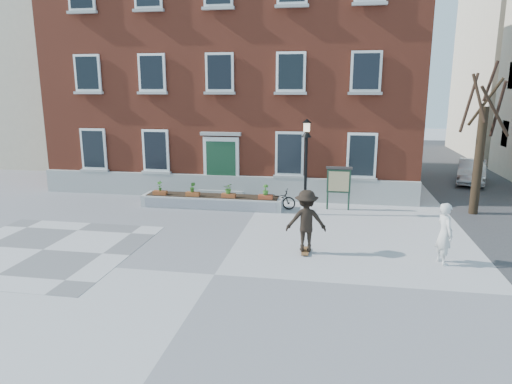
% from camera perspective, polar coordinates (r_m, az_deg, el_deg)
% --- Properties ---
extents(ground, '(100.00, 100.00, 0.00)m').
position_cam_1_polar(ground, '(13.08, -5.22, -10.24)').
color(ground, '#A2A2A5').
rests_on(ground, ground).
extents(checker_patch, '(6.00, 6.00, 0.01)m').
position_cam_1_polar(checker_patch, '(16.42, -25.08, -6.55)').
color(checker_patch, slate).
rests_on(checker_patch, ground).
extents(distant_building, '(10.00, 12.00, 13.00)m').
position_cam_1_polar(distant_building, '(38.07, -24.82, 13.85)').
color(distant_building, beige).
rests_on(distant_building, ground).
extents(bicycle, '(1.69, 0.65, 0.88)m').
position_cam_1_polar(bicycle, '(19.69, 2.55, -0.88)').
color(bicycle, black).
rests_on(bicycle, ground).
extents(parked_car, '(2.38, 4.15, 1.29)m').
position_cam_1_polar(parked_car, '(27.64, 25.35, 2.34)').
color(parked_car, silver).
rests_on(parked_car, ground).
extents(bystander, '(0.62, 0.78, 1.86)m').
position_cam_1_polar(bystander, '(14.60, 22.50, -4.83)').
color(bystander, silver).
rests_on(bystander, ground).
extents(brick_building, '(18.40, 10.85, 12.60)m').
position_cam_1_polar(brick_building, '(26.12, -1.75, 15.49)').
color(brick_building, brown).
rests_on(brick_building, ground).
extents(planter_assembly, '(6.20, 1.12, 1.15)m').
position_cam_1_polar(planter_assembly, '(20.07, -5.47, -1.05)').
color(planter_assembly, '#B9B9B4').
rests_on(planter_assembly, ground).
extents(bare_tree, '(1.83, 1.83, 6.16)m').
position_cam_1_polar(bare_tree, '(20.59, 26.23, 5.07)').
color(bare_tree, '#2F2114').
rests_on(bare_tree, ground).
extents(lamp_post, '(0.40, 0.40, 3.93)m').
position_cam_1_polar(lamp_post, '(18.50, 6.28, 4.79)').
color(lamp_post, black).
rests_on(lamp_post, ground).
extents(notice_board, '(1.10, 0.16, 1.87)m').
position_cam_1_polar(notice_board, '(19.68, 10.31, 1.37)').
color(notice_board, '#193222').
rests_on(notice_board, ground).
extents(skateboarder, '(1.36, 0.90, 2.04)m').
position_cam_1_polar(skateboarder, '(14.41, 6.29, -3.60)').
color(skateboarder, brown).
rests_on(skateboarder, ground).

